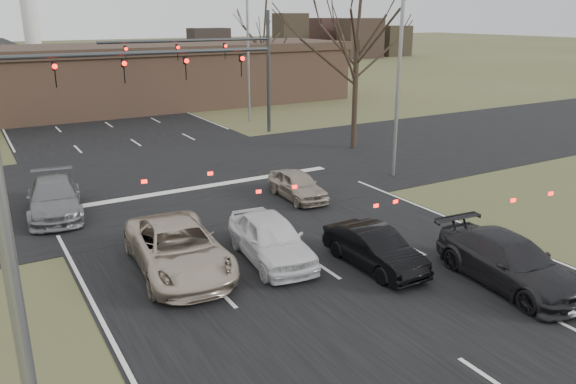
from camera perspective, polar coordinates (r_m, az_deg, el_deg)
name	(u,v)px	position (r m, az deg, el deg)	size (l,w,h in m)	color
ground	(380,307)	(16.07, 9.35, -11.41)	(360.00, 360.00, 0.00)	#474F2A
road_main	(48,84)	(71.67, -23.19, 10.04)	(14.00, 300.00, 0.02)	black
road_cross	(187,177)	(28.33, -10.23, 1.52)	(200.00, 14.00, 0.02)	black
building	(110,78)	(50.19, -17.65, 11.01)	(42.40, 10.40, 5.30)	brown
mast_arm_near	(73,85)	(24.14, -21.04, 10.14)	(12.12, 0.24, 8.00)	#383A3D
mast_arm_far	(230,59)	(37.11, -5.95, 13.33)	(11.12, 0.24, 8.00)	#383A3D
streetlight_left	(19,214)	(7.00, -25.63, -2.05)	(2.34, 0.25, 10.00)	gray
streetlight_right_near	(397,62)	(27.51, 10.98, 12.83)	(2.34, 0.25, 10.00)	gray
streetlight_right_far	(246,45)	(42.02, -4.31, 14.64)	(2.34, 0.25, 10.00)	gray
tree_right_far	(263,23)	(51.68, -2.56, 16.74)	(5.40, 5.40, 9.00)	black
car_silver_suv	(178,248)	(17.91, -11.11, -5.62)	(2.55, 5.54, 1.54)	#BCAC98
car_white_sedan	(271,238)	(18.35, -1.76, -4.72)	(1.80, 4.48, 1.52)	white
car_black_hatch	(374,248)	(18.09, 8.78, -5.68)	(1.36, 3.91, 1.29)	black
car_charcoal_sedan	(509,261)	(18.03, 21.55, -6.58)	(2.03, 4.99, 1.45)	black
car_grey_ahead	(54,198)	(24.35, -22.64, -0.54)	(2.00, 4.93, 1.43)	slate
car_silver_ahead	(298,185)	(24.50, 0.97, 0.73)	(1.46, 3.63, 1.24)	#AB9E8A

